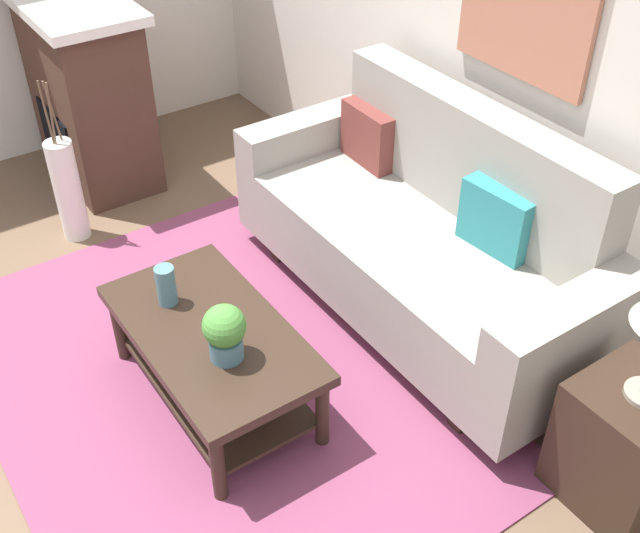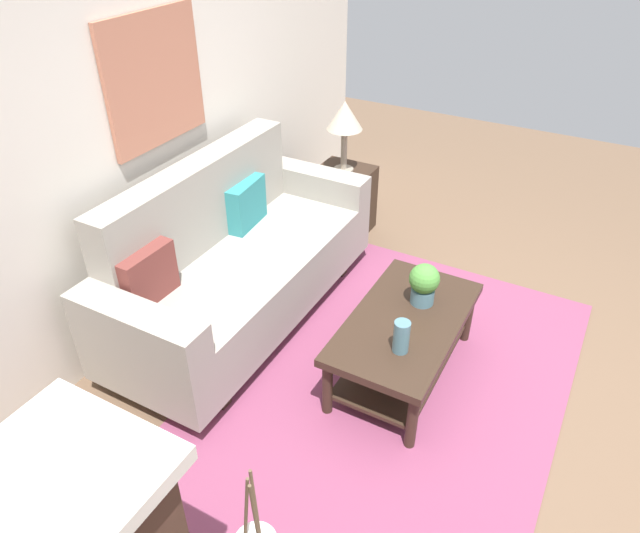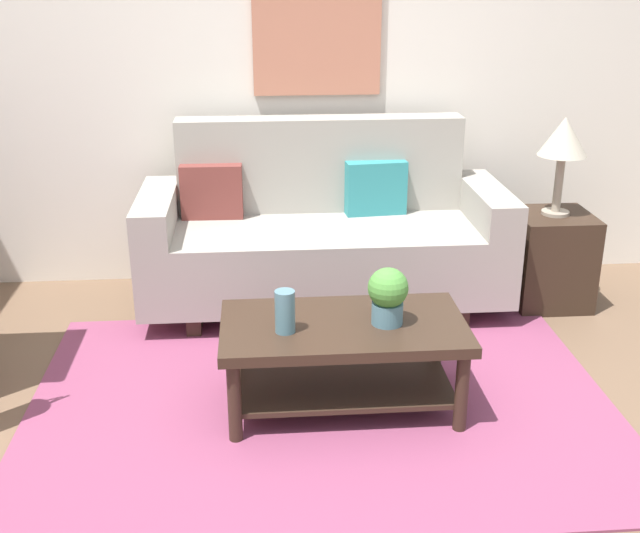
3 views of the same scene
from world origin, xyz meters
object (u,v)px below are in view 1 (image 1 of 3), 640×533
Objects in this scene: couch at (425,238)px; potted_plant_tabletop at (225,331)px; throw_pillow_maroon at (369,136)px; throw_pillow_teal at (497,219)px; coffee_table at (213,348)px; fireplace at (88,91)px; side_table at (627,445)px; tabletop_vase at (166,285)px; floor_vase at (68,191)px.

couch is 1.24m from potted_plant_tabletop.
couch reaches higher than throw_pillow_maroon.
throw_pillow_maroon is 0.97m from throw_pillow_teal.
coffee_table is 0.95× the size of fireplace.
coffee_table is (-0.01, -1.20, -0.12)m from couch.
couch is 0.71m from throw_pillow_maroon.
couch reaches higher than side_table.
side_table is at bearing 35.60° from tabletop_vase.
potted_plant_tabletop is at bearing 5.89° from tabletop_vase.
tabletop_vase is (-0.28, -1.27, 0.10)m from couch.
floor_vase is (-1.82, -0.04, -0.26)m from potted_plant_tabletop.
throw_pillow_maroon is at bearing 31.96° from fireplace.
fireplace is (-2.56, -0.99, -0.09)m from throw_pillow_teal.
throw_pillow_maroon reaches higher than coffee_table.
tabletop_vase is 0.17× the size of fireplace.
side_table is at bearing 43.65° from potted_plant_tabletop.
couch is 0.43m from throw_pillow_teal.
potted_plant_tabletop is at bearing -81.67° from couch.
throw_pillow_teal is 1.53m from tabletop_vase.
potted_plant_tabletop is at bearing -96.12° from throw_pillow_teal.
fireplace reaches higher than potted_plant_tabletop.
floor_vase is (-2.99, -1.16, 0.03)m from side_table.
couch is at bearing -11.07° from throw_pillow_maroon.
tabletop_vase is (0.37, -1.40, -0.15)m from throw_pillow_maroon.
throw_pillow_maroon is 0.58× the size of floor_vase.
tabletop_vase is at bearing -75.13° from throw_pillow_maroon.
throw_pillow_teal is at bearing 35.36° from floor_vase.
throw_pillow_maroon is 1.37× the size of potted_plant_tabletop.
throw_pillow_maroon is 0.31× the size of fireplace.
throw_pillow_maroon is 0.33× the size of coffee_table.
couch is 2.40m from fireplace.
couch is 1.81× the size of fireplace.
side_table is at bearing 21.23° from floor_vase.
fireplace reaches higher than floor_vase.
throw_pillow_teal is 2.74m from fireplace.
throw_pillow_maroon reaches higher than potted_plant_tabletop.
floor_vase is (-1.96, -1.39, -0.37)m from throw_pillow_teal.
floor_vase is (-0.99, -1.39, -0.37)m from throw_pillow_maroon.
coffee_table is at bearing -8.64° from fireplace.
side_table is (1.37, 1.10, -0.03)m from coffee_table.
couch is at bearing 21.12° from fireplace.
potted_plant_tabletop is at bearing -8.50° from fireplace.
floor_vase is at bearing -34.12° from fireplace.
coffee_table is at bearing -90.62° from couch.
potted_plant_tabletop reaches higher than coffee_table.
couch is 3.76× the size of side_table.
throw_pillow_maroon is 1.59m from potted_plant_tabletop.
coffee_table is 1.77× the size of floor_vase.
throw_pillow_maroon is 1.75m from floor_vase.
potted_plant_tabletop is at bearing 1.34° from floor_vase.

